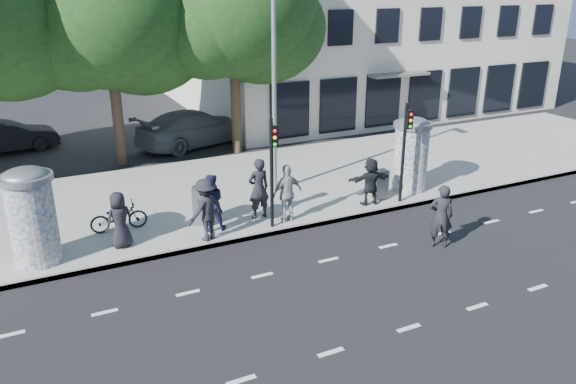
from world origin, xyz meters
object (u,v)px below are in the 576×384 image
cabinet_left (203,206)px  car_mid (8,137)px  street_lamp (275,59)px  ped_e (287,193)px  ped_b (259,189)px  bicycle (119,217)px  ad_column_right (411,152)px  traffic_pole_far (405,143)px  ped_a (120,220)px  cabinet_right (380,184)px  ped_f (370,181)px  ped_c (211,202)px  ped_d (206,210)px  car_right (195,128)px  man_road (441,216)px  traffic_pole_near (272,162)px  ad_column_left (31,214)px

cabinet_left → car_mid: bearing=136.8°
street_lamp → ped_e: 4.60m
ped_b → bicycle: ped_b is taller
ped_b → cabinet_left: (-1.75, 0.30, -0.38)m
ad_column_right → traffic_pole_far: size_ratio=0.78×
traffic_pole_far → ped_a: 9.32m
street_lamp → ped_e: street_lamp is taller
bicycle → cabinet_right: 8.68m
cabinet_right → ped_e: bearing=-174.8°
ped_f → car_mid: bearing=-42.7°
street_lamp → cabinet_left: street_lamp is taller
street_lamp → ped_c: street_lamp is taller
traffic_pole_far → ped_d: 6.96m
ped_a → ped_b: (4.33, 0.21, 0.16)m
ped_e → ped_f: size_ratio=1.14×
cabinet_left → ped_d: bearing=-78.8°
bicycle → traffic_pole_far: bearing=-98.3°
street_lamp → ped_c: (-3.14, -2.19, -3.76)m
ad_column_right → car_right: bearing=117.9°
ped_e → man_road: (3.30, -3.27, -0.13)m
traffic_pole_far → ped_a: traffic_pole_far is taller
ad_column_right → traffic_pole_far: 1.52m
traffic_pole_near → cabinet_right: traffic_pole_near is taller
man_road → ped_a: bearing=5.7°
ad_column_left → ped_b: (6.51, 0.17, -0.41)m
car_right → ped_a: bearing=133.5°
traffic_pole_near → ped_f: (3.72, 0.30, -1.27)m
ped_b → bicycle: 4.33m
traffic_pole_near → bicycle: bearing=157.0°
ped_b → ped_e: 0.93m
street_lamp → traffic_pole_far: bearing=-39.9°
traffic_pole_near → ped_f: 3.94m
ped_f → bicycle: ped_f is taller
ped_f → man_road: size_ratio=0.86×
traffic_pole_near → cabinet_left: 2.64m
ped_a → street_lamp: bearing=-177.5°
ped_b → cabinet_right: bearing=173.1°
man_road → ped_f: bearing=-57.3°
cabinet_left → traffic_pole_far: bearing=12.7°
ped_a → cabinet_right: 8.74m
traffic_pole_near → ped_b: bearing=95.7°
ped_f → car_right: ped_f is taller
cabinet_left → bicycle: bearing=-171.8°
car_mid → car_right: bearing=-115.0°
ped_f → man_road: 3.33m
ad_column_right → car_mid: bearing=136.8°
ped_a → car_right: ped_a is taller
ped_d → traffic_pole_near: bearing=157.5°
ped_b → car_right: size_ratio=0.35×
traffic_pole_near → ped_d: 2.37m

